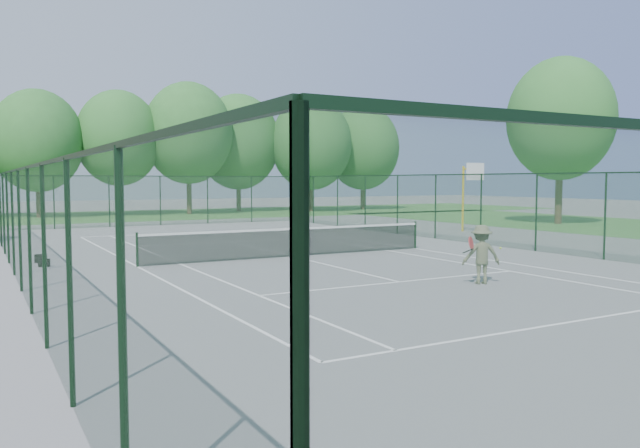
{
  "coord_description": "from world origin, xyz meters",
  "views": [
    {
      "loc": [
        -9.97,
        -19.89,
        2.73
      ],
      "look_at": [
        0.0,
        -2.0,
        1.3
      ],
      "focal_mm": 35.0,
      "sensor_mm": 36.0,
      "label": 1
    }
  ],
  "objects": [
    {
      "name": "tree_side",
      "position": [
        22.21,
        7.01,
        6.56
      ],
      "size": [
        6.57,
        6.57,
        10.4
      ],
      "color": "#463022",
      "rests_on": "ground"
    },
    {
      "name": "tree_line_far",
      "position": [
        0.0,
        30.0,
        5.99
      ],
      "size": [
        39.4,
        6.4,
        9.7
      ],
      "color": "#463022",
      "rests_on": "ground"
    },
    {
      "name": "basketball_goal",
      "position": [
        13.03,
        5.09,
        2.57
      ],
      "size": [
        1.2,
        1.43,
        3.65
      ],
      "color": "gold",
      "rests_on": "ground"
    },
    {
      "name": "ground",
      "position": [
        0.0,
        0.0,
        0.0
      ],
      "size": [
        140.0,
        140.0,
        0.0
      ],
      "primitive_type": "plane",
      "color": "slate",
      "rests_on": "ground"
    },
    {
      "name": "grass_far",
      "position": [
        0.0,
        30.0,
        0.01
      ],
      "size": [
        80.0,
        16.0,
        0.01
      ],
      "primitive_type": "cube",
      "color": "#3F7B32",
      "rests_on": "ground"
    },
    {
      "name": "tennis_player",
      "position": [
        1.72,
        -7.67,
        0.78
      ],
      "size": [
        2.01,
        0.95,
        1.56
      ],
      "color": "#54573F",
      "rests_on": "ground"
    },
    {
      "name": "sports_bag_a",
      "position": [
        -8.07,
        2.64,
        0.14
      ],
      "size": [
        0.4,
        0.32,
        0.28
      ],
      "primitive_type": "cube",
      "rotation": [
        0.0,
        0.0,
        -0.38
      ],
      "color": "black",
      "rests_on": "ground"
    },
    {
      "name": "court_lines",
      "position": [
        0.0,
        0.0,
        0.0
      ],
      "size": [
        11.05,
        23.85,
        0.01
      ],
      "color": "white",
      "rests_on": "ground"
    },
    {
      "name": "grass_side",
      "position": [
        24.0,
        4.0,
        0.01
      ],
      "size": [
        14.0,
        40.0,
        0.01
      ],
      "primitive_type": "cube",
      "color": "#3F7B32",
      "rests_on": "ground"
    },
    {
      "name": "fence_enclosure",
      "position": [
        0.0,
        0.0,
        1.56
      ],
      "size": [
        18.05,
        36.05,
        3.02
      ],
      "color": "#1B3E23",
      "rests_on": "ground"
    },
    {
      "name": "tennis_net",
      "position": [
        0.0,
        0.0,
        0.58
      ],
      "size": [
        11.08,
        0.08,
        1.1
      ],
      "color": "black",
      "rests_on": "ground"
    },
    {
      "name": "sports_bag_b",
      "position": [
        -8.07,
        1.5,
        0.12
      ],
      "size": [
        0.37,
        0.29,
        0.25
      ],
      "primitive_type": "cube",
      "rotation": [
        0.0,
        0.0,
        -0.35
      ],
      "color": "black",
      "rests_on": "ground"
    }
  ]
}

